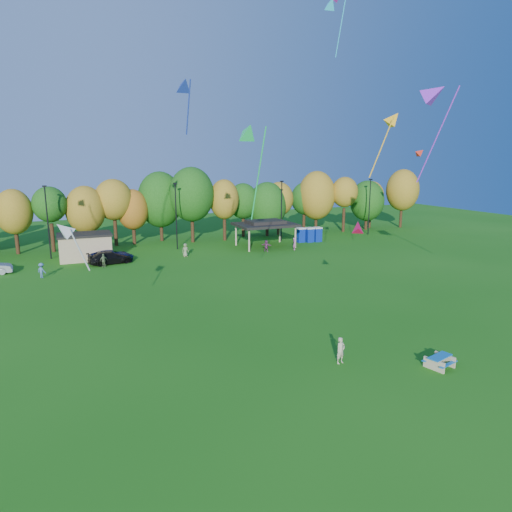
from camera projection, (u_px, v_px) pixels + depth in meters
name	position (u px, v px, depth m)	size (l,w,h in m)	color
ground	(307.00, 374.00, 26.32)	(160.00, 160.00, 0.00)	#19600F
tree_line	(146.00, 204.00, 65.65)	(93.57, 10.55, 11.15)	black
lamp_posts	(176.00, 214.00, 62.06)	(64.50, 0.25, 9.09)	black
utility_building	(85.00, 246.00, 56.33)	(6.30, 4.30, 3.25)	tan
pavilion	(265.00, 224.00, 64.32)	(8.20, 6.20, 3.77)	tan
porta_potties	(309.00, 235.00, 68.48)	(3.75, 1.66, 2.18)	navy
picnic_table	(440.00, 361.00, 27.11)	(1.95, 1.74, 0.71)	tan
kite_flyer	(341.00, 350.00, 27.58)	(0.60, 0.39, 1.64)	#BAAE8B
car_c	(111.00, 256.00, 55.03)	(2.44, 5.28, 1.47)	#0B1546
car_d	(110.00, 258.00, 54.08)	(2.07, 5.09, 1.48)	black
far_person_1	(104.00, 260.00, 52.34)	(0.93, 0.39, 1.59)	#657F4E
far_person_2	(266.00, 246.00, 61.39)	(1.44, 0.46, 1.55)	#973F7C
far_person_3	(185.00, 250.00, 58.04)	(0.84, 0.54, 1.71)	#7C855B
far_person_4	(294.00, 244.00, 62.50)	(0.61, 0.40, 1.67)	#C85EA4
far_person_5	(42.00, 270.00, 47.61)	(1.03, 0.59, 1.60)	#426792
kite_1	(63.00, 230.00, 28.69)	(2.30, 1.36, 3.54)	#B6B6B6
kite_4	(358.00, 227.00, 33.01)	(1.54, 1.64, 1.31)	#C40A3A
kite_5	(393.00, 120.00, 36.40)	(3.30, 1.75, 5.46)	gold
kite_6	(420.00, 152.00, 58.16)	(1.63, 1.35, 1.46)	red
kite_7	(435.00, 94.00, 38.52)	(3.68, 4.85, 8.70)	purple
kite_12	(184.00, 85.00, 34.22)	(1.34, 2.80, 4.55)	navy
kite_13	(331.00, 4.00, 48.62)	(1.58, 3.84, 6.45)	#28D2FF
kite_15	(248.00, 132.00, 33.67)	(1.53, 4.35, 7.45)	green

